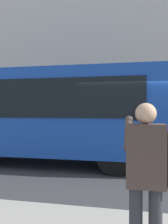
{
  "coord_description": "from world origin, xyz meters",
  "views": [
    {
      "loc": [
        -0.23,
        7.4,
        1.78
      ],
      "look_at": [
        1.42,
        -0.47,
        1.69
      ],
      "focal_mm": 38.19,
      "sensor_mm": 36.0,
      "label": 1
    }
  ],
  "objects": [
    {
      "name": "red_bus",
      "position": [
        3.28,
        -0.13,
        1.68
      ],
      "size": [
        9.05,
        2.54,
        3.08
      ],
      "color": "#1947AD",
      "rests_on": "ground_plane"
    },
    {
      "name": "pedestrian_photographer",
      "position": [
        -0.36,
        4.83,
        1.14
      ],
      "size": [
        0.53,
        0.52,
        1.7
      ],
      "color": "#2D2D33",
      "rests_on": "sidewalk_curb"
    },
    {
      "name": "building_facade_far",
      "position": [
        -0.02,
        -6.8,
        5.99
      ],
      "size": [
        28.0,
        1.55,
        12.0
      ],
      "color": "beige",
      "rests_on": "ground_plane"
    },
    {
      "name": "ground_plane",
      "position": [
        0.0,
        0.0,
        0.0
      ],
      "size": [
        60.0,
        60.0,
        0.0
      ],
      "primitive_type": "plane",
      "color": "#38383A"
    }
  ]
}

